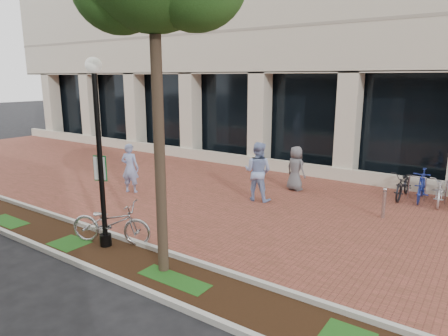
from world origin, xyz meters
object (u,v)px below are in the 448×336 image
Objects in this scene: lamppost at (99,144)px; locked_bicycle at (111,223)px; pedestrian_mid at (258,171)px; bollard at (384,203)px; parking_sign at (102,185)px; pedestrian_left at (130,168)px; pedestrian_right at (296,168)px.

locked_bicycle is at bearing 88.44° from lamppost.
bollard is at bearing -178.25° from pedestrian_mid.
locked_bicycle is 7.59m from bollard.
pedestrian_left is at bearing 109.12° from parking_sign.
pedestrian_mid is (1.14, 5.13, 0.44)m from locked_bicycle.
pedestrian_mid is at bearing -177.83° from pedestrian_left.
parking_sign is 1.18× the size of pedestrian_mid.
pedestrian_left is 1.92× the size of bollard.
pedestrian_left is (-2.85, 3.43, -0.60)m from parking_sign.
pedestrian_mid is 3.96m from bollard.
parking_sign reaches higher than locked_bicycle.
lamppost reaches higher than bollard.
pedestrian_left reaches higher than bollard.
pedestrian_right is 3.61m from bollard.
parking_sign is at bearing 93.82° from pedestrian_right.
bollard is (8.04, 2.32, -0.41)m from pedestrian_left.
pedestrian_right is (1.66, 6.94, 0.27)m from locked_bicycle.
pedestrian_left is at bearing 16.64° from pedestrian_mid.
lamppost reaches higher than pedestrian_right.
parking_sign is at bearing 108.91° from pedestrian_left.
pedestrian_mid is at bearing 77.83° from lamppost.
lamppost is 8.00m from bollard.
bollard is at bearing 175.25° from pedestrian_left.
locked_bicycle is at bearing -131.49° from bollard.
parking_sign is 1.13× the size of locked_bicycle.
pedestrian_right is at bearing -163.45° from pedestrian_left.
lamppost is 2.52× the size of pedestrian_left.
pedestrian_mid is 2.13× the size of bollard.
locked_bicycle is (0.01, 0.19, -1.97)m from lamppost.
lamppost is 4.84× the size of bollard.
lamppost is 1.98m from locked_bicycle.
parking_sign reaches higher than pedestrian_right.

